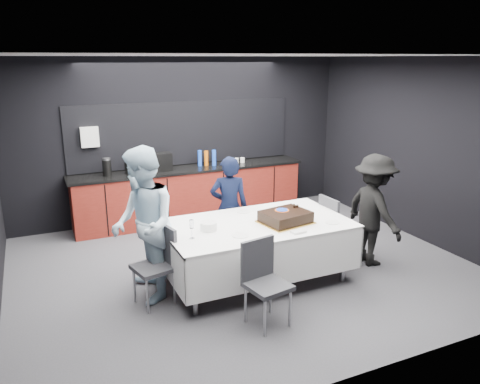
# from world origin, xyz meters

# --- Properties ---
(ground) EXTENTS (6.00, 6.00, 0.00)m
(ground) POSITION_xyz_m (0.00, 0.00, 0.00)
(ground) COLOR #45444A
(ground) RESTS_ON ground
(room_shell) EXTENTS (6.04, 5.04, 2.82)m
(room_shell) POSITION_xyz_m (0.00, 0.00, 1.86)
(room_shell) COLOR white
(room_shell) RESTS_ON ground
(kitchenette) EXTENTS (4.10, 0.64, 2.05)m
(kitchenette) POSITION_xyz_m (-0.02, 2.22, 0.54)
(kitchenette) COLOR #63160F
(kitchenette) RESTS_ON ground
(party_table) EXTENTS (2.32, 1.32, 0.78)m
(party_table) POSITION_xyz_m (0.00, -0.40, 0.64)
(party_table) COLOR #99999E
(party_table) RESTS_ON ground
(cake_assembly) EXTENTS (0.68, 0.59, 0.18)m
(cake_assembly) POSITION_xyz_m (0.33, -0.55, 0.85)
(cake_assembly) COLOR gold
(cake_assembly) RESTS_ON party_table
(plate_stack) EXTENTS (0.20, 0.20, 0.10)m
(plate_stack) POSITION_xyz_m (-0.64, -0.40, 0.83)
(plate_stack) COLOR white
(plate_stack) RESTS_ON party_table
(loose_plate_near) EXTENTS (0.20, 0.20, 0.01)m
(loose_plate_near) POSITION_xyz_m (-0.37, -0.72, 0.78)
(loose_plate_near) COLOR white
(loose_plate_near) RESTS_ON party_table
(loose_plate_right_a) EXTENTS (0.19, 0.19, 0.01)m
(loose_plate_right_a) POSITION_xyz_m (0.69, -0.35, 0.78)
(loose_plate_right_a) COLOR white
(loose_plate_right_a) RESTS_ON party_table
(loose_plate_right_b) EXTENTS (0.18, 0.18, 0.01)m
(loose_plate_right_b) POSITION_xyz_m (0.87, -0.80, 0.78)
(loose_plate_right_b) COLOR white
(loose_plate_right_b) RESTS_ON party_table
(loose_plate_far) EXTENTS (0.18, 0.18, 0.01)m
(loose_plate_far) POSITION_xyz_m (0.04, 0.06, 0.78)
(loose_plate_far) COLOR white
(loose_plate_far) RESTS_ON party_table
(fork_pile) EXTENTS (0.18, 0.12, 0.03)m
(fork_pile) POSITION_xyz_m (0.30, -0.92, 0.79)
(fork_pile) COLOR white
(fork_pile) RESTS_ON party_table
(champagne_flute) EXTENTS (0.06, 0.06, 0.22)m
(champagne_flute) POSITION_xyz_m (-0.91, -0.57, 0.94)
(champagne_flute) COLOR white
(champagne_flute) RESTS_ON party_table
(chair_left) EXTENTS (0.50, 0.50, 0.92)m
(chair_left) POSITION_xyz_m (-1.27, -0.45, 0.53)
(chair_left) COLOR #313237
(chair_left) RESTS_ON ground
(chair_right) EXTENTS (0.44, 0.44, 0.92)m
(chair_right) POSITION_xyz_m (1.29, -0.27, 0.53)
(chair_right) COLOR #313237
(chair_right) RESTS_ON ground
(chair_near) EXTENTS (0.49, 0.49, 0.92)m
(chair_near) POSITION_xyz_m (-0.37, -1.33, 0.53)
(chair_near) COLOR #313237
(chair_near) RESTS_ON ground
(person_center) EXTENTS (0.62, 0.50, 1.47)m
(person_center) POSITION_xyz_m (-0.02, 0.44, 0.74)
(person_center) COLOR black
(person_center) RESTS_ON ground
(person_left) EXTENTS (0.74, 0.92, 1.83)m
(person_left) POSITION_xyz_m (-1.40, -0.27, 0.91)
(person_left) COLOR silver
(person_left) RESTS_ON ground
(person_right) EXTENTS (0.58, 1.00, 1.54)m
(person_right) POSITION_xyz_m (1.69, -0.59, 0.77)
(person_right) COLOR black
(person_right) RESTS_ON ground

